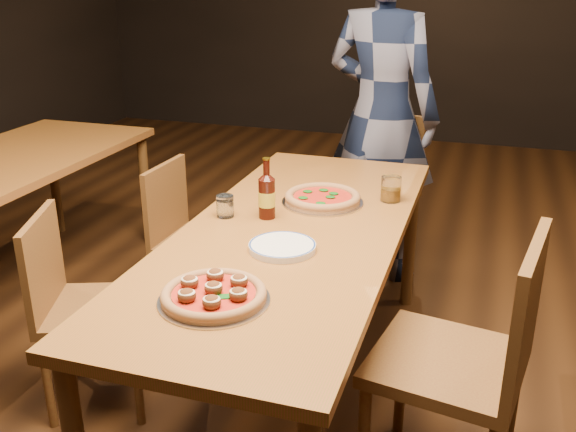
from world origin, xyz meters
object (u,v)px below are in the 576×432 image
(pizza_margherita, at_px, (323,198))
(diner, at_px, (381,115))
(chair_end, at_px, (369,194))
(chair_main_sw, at_px, (200,241))
(water_glass, at_px, (225,206))
(chair_main_nw, at_px, (97,308))
(plate_stack, at_px, (282,247))
(chair_main_e, at_px, (447,360))
(amber_glass, at_px, (391,189))
(pizza_meatball, at_px, (214,294))
(table_main, at_px, (292,246))
(beer_bottle, at_px, (267,197))

(pizza_margherita, bearing_deg, diner, 86.60)
(chair_end, height_order, pizza_margherita, chair_end)
(chair_main_sw, distance_m, water_glass, 0.68)
(chair_main_nw, xyz_separation_m, plate_stack, (0.75, 0.05, 0.34))
(chair_main_sw, relative_size, plate_stack, 3.52)
(chair_main_e, height_order, water_glass, chair_main_e)
(chair_main_sw, bearing_deg, amber_glass, -92.90)
(chair_end, xyz_separation_m, plate_stack, (-0.03, -1.48, 0.29))
(chair_main_e, bearing_deg, amber_glass, -147.16)
(chair_main_sw, distance_m, amber_glass, 1.01)
(chair_main_nw, relative_size, water_glass, 9.78)
(pizza_meatball, bearing_deg, water_glass, 110.26)
(table_main, distance_m, chair_main_sw, 0.85)
(chair_end, relative_size, pizza_meatball, 2.85)
(beer_bottle, bearing_deg, pizza_meatball, -83.47)
(beer_bottle, distance_m, amber_glass, 0.55)
(pizza_meatball, bearing_deg, chair_main_nw, 152.23)
(chair_end, bearing_deg, beer_bottle, -80.88)
(beer_bottle, bearing_deg, table_main, -32.41)
(table_main, xyz_separation_m, chair_main_sw, (-0.63, 0.50, -0.27))
(pizza_meatball, xyz_separation_m, amber_glass, (0.35, 1.03, 0.03))
(pizza_meatball, distance_m, amber_glass, 1.09)
(table_main, height_order, pizza_meatball, pizza_meatball)
(chair_main_e, height_order, diner, diner)
(plate_stack, xyz_separation_m, water_glass, (-0.32, 0.24, 0.03))
(plate_stack, distance_m, beer_bottle, 0.33)
(chair_main_nw, bearing_deg, chair_main_e, -113.07)
(table_main, height_order, chair_main_sw, chair_main_sw)
(chair_main_nw, relative_size, pizza_margherita, 2.49)
(chair_main_nw, relative_size, chair_end, 0.89)
(pizza_meatball, height_order, amber_glass, amber_glass)
(pizza_meatball, bearing_deg, diner, 85.69)
(table_main, distance_m, chair_main_nw, 0.81)
(table_main, relative_size, pizza_meatball, 6.03)
(chair_main_e, distance_m, diner, 1.77)
(chair_main_nw, distance_m, chair_end, 1.72)
(beer_bottle, relative_size, diner, 0.13)
(pizza_meatball, xyz_separation_m, plate_stack, (0.08, 0.41, -0.01))
(plate_stack, relative_size, amber_glass, 2.24)
(chair_main_e, height_order, pizza_meatball, chair_main_e)
(beer_bottle, relative_size, amber_glass, 2.26)
(plate_stack, bearing_deg, pizza_meatball, -100.52)
(chair_end, relative_size, pizza_margherita, 2.79)
(pizza_meatball, bearing_deg, table_main, 85.26)
(pizza_margherita, relative_size, plate_stack, 1.45)
(chair_main_sw, height_order, water_glass, water_glass)
(plate_stack, bearing_deg, chair_main_sw, 133.34)
(diner, bearing_deg, pizza_meatball, 105.20)
(table_main, bearing_deg, chair_end, 87.45)
(table_main, bearing_deg, chair_main_nw, -160.94)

